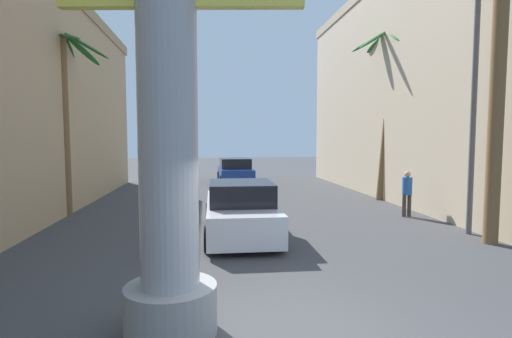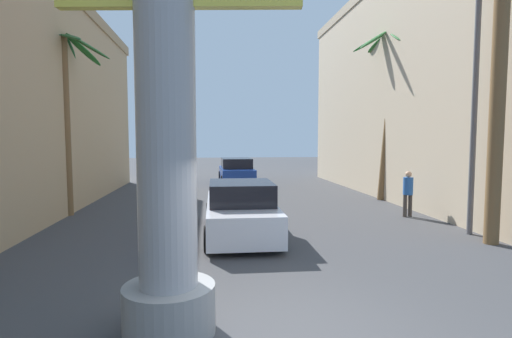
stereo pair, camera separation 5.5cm
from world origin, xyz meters
name	(u,v)px [view 2 (the right image)]	position (x,y,z in m)	size (l,w,h in m)	color
ground_plane	(241,210)	(0.00, 10.00, 0.00)	(87.19, 87.19, 0.00)	#424244
building_right	(434,89)	(9.80, 13.43, 5.18)	(6.55, 19.19, 10.35)	#C6B293
neon_sign_pole	(165,3)	(-1.76, 0.35, 4.57)	(3.68, 1.30, 9.93)	#9E9EA3
street_lamp	(465,68)	(5.96, 5.35, 4.75)	(2.38, 0.28, 7.98)	#59595E
traffic_light_mast	(37,70)	(-4.63, 3.38, 4.14)	(5.34, 0.32, 5.83)	#333333
car_lead	(240,210)	(-0.32, 6.07, 0.70)	(2.06, 4.97, 1.56)	black
car_far	(236,171)	(0.46, 19.38, 0.74)	(2.14, 4.39, 1.56)	black
palm_tree_near_right	(502,17)	(6.13, 4.21, 5.80)	(3.44, 3.19, 9.47)	brown
palm_tree_mid_left	(64,98)	(-6.29, 9.72, 4.19)	(3.29, 3.31, 6.51)	brown
palm_tree_mid_right	(389,88)	(6.79, 11.95, 5.04)	(3.21, 3.30, 7.60)	brown
pedestrian_mid_right	(408,190)	(5.77, 8.02, 0.94)	(0.37, 0.37, 1.62)	#3F3833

